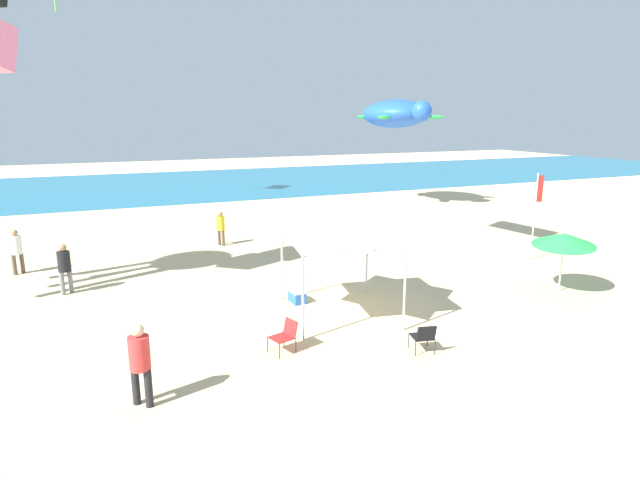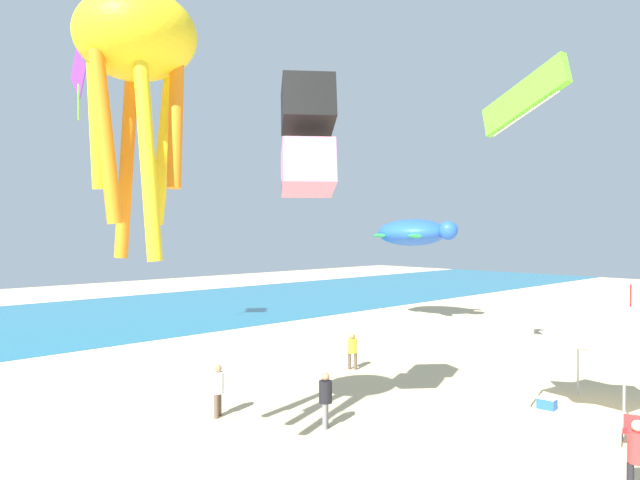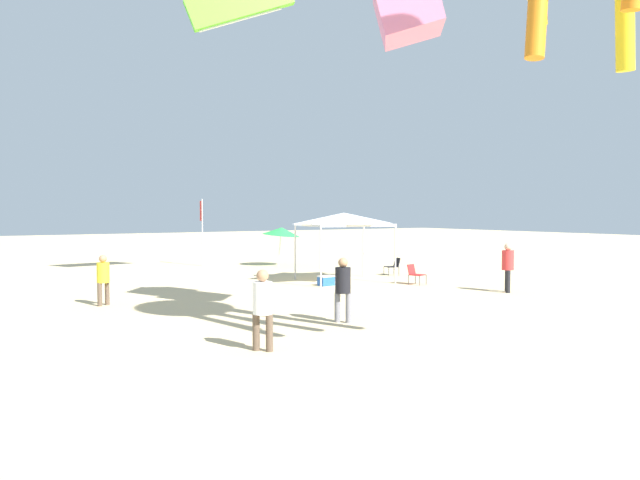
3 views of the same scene
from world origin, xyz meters
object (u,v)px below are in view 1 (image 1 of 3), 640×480
at_px(person_beachcomber, 140,358).
at_px(beach_umbrella, 564,239).
at_px(folding_chair_left_of_tent, 285,334).
at_px(person_watching_sky, 64,265).
at_px(banner_flag, 536,208).
at_px(person_kite_handler, 16,248).
at_px(person_far_stroller, 221,226).
at_px(canopy_tent, 339,230).
at_px(folding_chair_facing_ocean, 424,336).
at_px(cooler_box, 297,297).
at_px(kite_turtle_blue, 396,114).

bearing_deg(person_beachcomber, beach_umbrella, -128.78).
xyz_separation_m(folding_chair_left_of_tent, person_watching_sky, (-5.33, 7.26, 0.55)).
bearing_deg(banner_flag, person_kite_handler, 162.32).
relative_size(person_far_stroller, person_watching_sky, 0.92).
height_order(canopy_tent, folding_chair_facing_ocean, canopy_tent).
relative_size(cooler_box, banner_flag, 0.18).
height_order(canopy_tent, beach_umbrella, canopy_tent).
bearing_deg(person_far_stroller, cooler_box, 155.90).
bearing_deg(canopy_tent, person_watching_sky, 145.13).
bearing_deg(person_far_stroller, canopy_tent, 159.97).
xyz_separation_m(cooler_box, person_far_stroller, (-0.47, 8.73, 0.74)).
bearing_deg(person_far_stroller, beach_umbrella, -168.66).
xyz_separation_m(folding_chair_facing_ocean, kite_turtle_blue, (11.27, 20.18, 5.58)).
height_order(folding_chair_left_of_tent, banner_flag, banner_flag).
xyz_separation_m(banner_flag, kite_turtle_blue, (1.89, 14.38, 3.84)).
relative_size(person_far_stroller, person_kite_handler, 0.92).
relative_size(folding_chair_facing_ocean, person_kite_handler, 0.47).
height_order(person_kite_handler, person_watching_sky, same).
bearing_deg(banner_flag, person_beachcomber, -161.02).
bearing_deg(person_kite_handler, person_beachcomber, 68.22).
bearing_deg(person_watching_sky, kite_turtle_blue, -7.93).
bearing_deg(person_kite_handler, kite_turtle_blue, 162.57).
height_order(beach_umbrella, banner_flag, banner_flag).
bearing_deg(kite_turtle_blue, person_kite_handler, -73.48).
bearing_deg(cooler_box, person_far_stroller, 93.10).
height_order(folding_chair_left_of_tent, person_beachcomber, person_beachcomber).
distance_m(cooler_box, person_kite_handler, 11.36).
relative_size(person_beachcomber, kite_turtle_blue, 0.30).
height_order(cooler_box, person_far_stroller, person_far_stroller).
relative_size(folding_chair_facing_ocean, person_watching_sky, 0.47).
xyz_separation_m(banner_flag, person_watching_sky, (-17.91, 2.97, -1.18)).
height_order(canopy_tent, banner_flag, banner_flag).
bearing_deg(person_kite_handler, person_watching_sky, 80.15).
bearing_deg(folding_chair_facing_ocean, person_beachcomber, 11.35).
bearing_deg(person_watching_sky, person_kite_handler, 80.30).
relative_size(person_kite_handler, person_watching_sky, 1.00).
distance_m(banner_flag, kite_turtle_blue, 15.00).
distance_m(cooler_box, banner_flag, 11.21).
xyz_separation_m(canopy_tent, beach_umbrella, (7.80, -1.24, -0.74)).
bearing_deg(person_beachcomber, folding_chair_facing_ocean, -138.57).
distance_m(folding_chair_facing_ocean, person_beachcomber, 6.88).
bearing_deg(canopy_tent, beach_umbrella, -9.02).
height_order(beach_umbrella, person_watching_sky, beach_umbrella).
xyz_separation_m(person_beachcomber, person_watching_sky, (-1.68, 8.55, -0.04)).
relative_size(folding_chair_facing_ocean, banner_flag, 0.22).
relative_size(canopy_tent, folding_chair_left_of_tent, 4.75).
height_order(beach_umbrella, folding_chair_left_of_tent, beach_umbrella).
xyz_separation_m(person_watching_sky, kite_turtle_blue, (19.80, 11.41, 5.02)).
relative_size(banner_flag, person_beachcomber, 2.01).
relative_size(person_watching_sky, kite_turtle_blue, 0.29).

